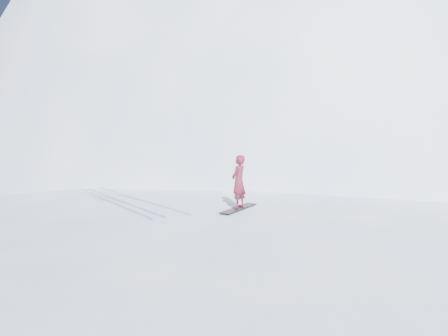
% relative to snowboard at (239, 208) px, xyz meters
% --- Properties ---
extents(ground, '(400.00, 400.00, 0.00)m').
position_rel_snowboard_xyz_m(ground, '(-1.55, -1.77, -2.41)').
color(ground, white).
rests_on(ground, ground).
extents(near_ridge, '(36.00, 28.00, 4.80)m').
position_rel_snowboard_xyz_m(near_ridge, '(-0.55, 1.23, -2.41)').
color(near_ridge, white).
rests_on(near_ridge, ground).
extents(summit_peak, '(60.00, 56.00, 56.00)m').
position_rel_snowboard_xyz_m(summit_peak, '(20.45, 24.23, -2.41)').
color(summit_peak, white).
rests_on(summit_peak, ground).
extents(peak_shoulder, '(28.00, 24.00, 18.00)m').
position_rel_snowboard_xyz_m(peak_shoulder, '(8.45, 18.23, -2.41)').
color(peak_shoulder, white).
rests_on(peak_shoulder, ground).
extents(wind_bumps, '(16.00, 14.40, 1.00)m').
position_rel_snowboard_xyz_m(wind_bumps, '(-2.10, 0.35, -2.41)').
color(wind_bumps, white).
rests_on(wind_bumps, ground).
extents(snowboard, '(1.59, 1.21, 0.03)m').
position_rel_snowboard_xyz_m(snowboard, '(0.00, 0.00, 0.00)').
color(snowboard, black).
rests_on(snowboard, near_ridge).
extents(snowboarder, '(0.68, 0.62, 1.55)m').
position_rel_snowboard_xyz_m(snowboarder, '(0.00, 0.00, 0.79)').
color(snowboarder, maroon).
rests_on(snowboarder, snowboard).
extents(board_tracks, '(2.23, 5.91, 0.04)m').
position_rel_snowboard_xyz_m(board_tracks, '(-2.76, 2.77, 0.01)').
color(board_tracks, silver).
rests_on(board_tracks, ground).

